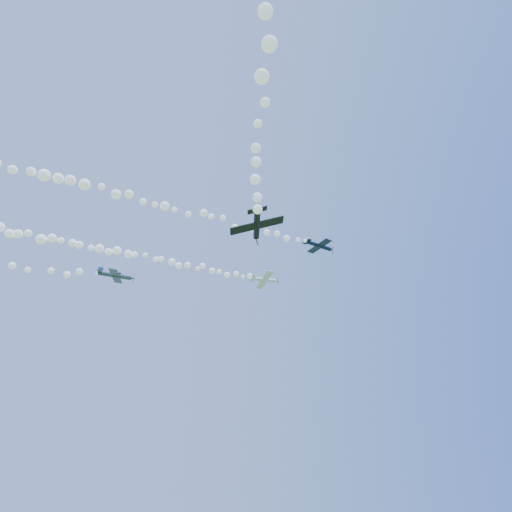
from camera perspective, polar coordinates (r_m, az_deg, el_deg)
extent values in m
cylinder|color=white|center=(107.97, 1.00, -3.16)|extent=(6.68, 3.02, 1.57)
cone|color=white|center=(109.48, 2.73, -3.33)|extent=(1.10, 1.11, 0.97)
cone|color=#A11B12|center=(109.69, 2.96, -3.36)|extent=(0.44, 0.41, 0.35)
cube|color=black|center=(109.64, 2.90, -3.35)|extent=(0.33, 0.42, 2.11)
cube|color=white|center=(108.01, 1.14, -3.23)|extent=(3.02, 8.35, 1.47)
cube|color=white|center=(106.83, -0.47, -2.98)|extent=(1.42, 3.00, 0.58)
cube|color=#A11B12|center=(107.13, -0.56, -2.70)|extent=(1.21, 0.45, 1.43)
sphere|color=black|center=(108.58, 1.42, -3.02)|extent=(1.01, 1.02, 0.98)
cylinder|color=#0B1533|center=(84.66, 8.30, 1.40)|extent=(5.73, 1.25, 1.16)
cone|color=#0B1533|center=(86.07, 10.02, 0.83)|extent=(0.76, 0.81, 0.80)
cone|color=white|center=(86.28, 10.26, 0.75)|extent=(0.32, 0.29, 0.28)
cube|color=black|center=(86.22, 10.19, 0.78)|extent=(0.24, 0.35, 1.79)
cube|color=#0B1533|center=(84.71, 8.43, 1.29)|extent=(2.83, 7.07, 1.18)
cube|color=#0B1533|center=(83.57, 6.82, 1.92)|extent=(1.29, 2.55, 0.46)
cube|color=white|center=(83.77, 6.80, 2.25)|extent=(0.99, 0.41, 1.18)
sphere|color=black|center=(85.18, 8.77, 1.47)|extent=(0.86, 0.89, 0.81)
cylinder|color=#343D4C|center=(86.91, -18.35, -2.47)|extent=(6.25, 1.95, 1.45)
cone|color=#343D4C|center=(86.25, -16.22, -2.86)|extent=(0.93, 0.94, 0.89)
cone|color=navy|center=(86.17, -15.93, -2.91)|extent=(0.38, 0.34, 0.32)
cube|color=black|center=(86.19, -16.00, -2.90)|extent=(0.23, 0.40, 1.94)
cube|color=#343D4C|center=(86.82, -18.20, -2.58)|extent=(2.02, 7.59, 1.26)
cube|color=#343D4C|center=(87.56, -20.08, -2.12)|extent=(1.04, 2.69, 0.50)
cube|color=navy|center=(87.76, -20.04, -1.78)|extent=(1.08, 0.30, 1.32)
sphere|color=black|center=(86.85, -17.73, -2.34)|extent=(0.84, 0.87, 0.89)
cylinder|color=black|center=(62.85, 0.11, 4.34)|extent=(1.70, 6.76, 1.31)
cone|color=black|center=(65.71, 0.02, 2.39)|extent=(0.98, 0.92, 0.94)
cone|color=yellow|center=(66.11, 0.01, 2.14)|extent=(0.35, 0.38, 0.33)
cube|color=black|center=(66.01, 0.01, 2.20)|extent=(0.76, 0.31, 2.06)
cube|color=black|center=(62.99, 0.14, 4.09)|extent=(8.07, 2.99, 2.70)
cube|color=black|center=(60.56, 0.17, 6.13)|extent=(2.91, 1.40, 1.00)
cube|color=yellow|center=(60.86, 0.00, 6.61)|extent=(0.67, 1.20, 1.36)
sphere|color=black|center=(63.83, -0.03, 4.10)|extent=(1.13, 1.00, 1.05)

